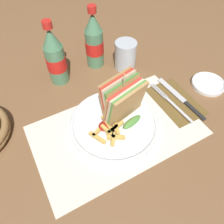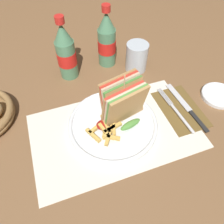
{
  "view_description": "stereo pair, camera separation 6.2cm",
  "coord_description": "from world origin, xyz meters",
  "px_view_note": "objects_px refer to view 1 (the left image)",
  "views": [
    {
      "loc": [
        -0.18,
        -0.34,
        0.52
      ],
      "look_at": [
        0.0,
        0.01,
        0.04
      ],
      "focal_mm": 35.0,
      "sensor_mm": 36.0,
      "label": 1
    },
    {
      "loc": [
        -0.13,
        -0.36,
        0.52
      ],
      "look_at": [
        0.0,
        0.01,
        0.04
      ],
      "focal_mm": 35.0,
      "sensor_mm": 36.0,
      "label": 2
    }
  ],
  "objects_px": {
    "glass_near": "(125,55)",
    "fork": "(175,106)",
    "knife": "(181,98)",
    "club_sandwich": "(123,101)",
    "coke_bottle_far": "(94,42)",
    "side_saucer": "(208,84)",
    "plate_main": "(115,123)",
    "coke_bottle_near": "(55,58)"
  },
  "relations": [
    {
      "from": "knife",
      "to": "coke_bottle_far",
      "type": "height_order",
      "value": "coke_bottle_far"
    },
    {
      "from": "club_sandwich",
      "to": "coke_bottle_far",
      "type": "xyz_separation_m",
      "value": [
        0.05,
        0.27,
        0.02
      ]
    },
    {
      "from": "club_sandwich",
      "to": "fork",
      "type": "relative_size",
      "value": 0.83
    },
    {
      "from": "coke_bottle_far",
      "to": "side_saucer",
      "type": "xyz_separation_m",
      "value": [
        0.29,
        -0.29,
        -0.09
      ]
    },
    {
      "from": "glass_near",
      "to": "fork",
      "type": "bearing_deg",
      "value": -82.27
    },
    {
      "from": "plate_main",
      "to": "knife",
      "type": "relative_size",
      "value": 1.23
    },
    {
      "from": "club_sandwich",
      "to": "glass_near",
      "type": "bearing_deg",
      "value": 57.09
    },
    {
      "from": "coke_bottle_near",
      "to": "side_saucer",
      "type": "distance_m",
      "value": 0.52
    },
    {
      "from": "fork",
      "to": "knife",
      "type": "bearing_deg",
      "value": 18.65
    },
    {
      "from": "coke_bottle_near",
      "to": "glass_near",
      "type": "bearing_deg",
      "value": -11.27
    },
    {
      "from": "plate_main",
      "to": "glass_near",
      "type": "bearing_deg",
      "value": 53.21
    },
    {
      "from": "coke_bottle_near",
      "to": "side_saucer",
      "type": "xyz_separation_m",
      "value": [
        0.43,
        -0.27,
        -0.09
      ]
    },
    {
      "from": "side_saucer",
      "to": "glass_near",
      "type": "bearing_deg",
      "value": 131.7
    },
    {
      "from": "club_sandwich",
      "to": "fork",
      "type": "bearing_deg",
      "value": -14.19
    },
    {
      "from": "club_sandwich",
      "to": "side_saucer",
      "type": "xyz_separation_m",
      "value": [
        0.33,
        -0.02,
        -0.07
      ]
    },
    {
      "from": "glass_near",
      "to": "knife",
      "type": "bearing_deg",
      "value": -72.39
    },
    {
      "from": "coke_bottle_near",
      "to": "club_sandwich",
      "type": "bearing_deg",
      "value": -67.77
    },
    {
      "from": "plate_main",
      "to": "coke_bottle_near",
      "type": "relative_size",
      "value": 1.19
    },
    {
      "from": "coke_bottle_near",
      "to": "side_saucer",
      "type": "relative_size",
      "value": 1.92
    },
    {
      "from": "side_saucer",
      "to": "plate_main",
      "type": "bearing_deg",
      "value": 179.16
    },
    {
      "from": "knife",
      "to": "side_saucer",
      "type": "height_order",
      "value": "side_saucer"
    },
    {
      "from": "glass_near",
      "to": "plate_main",
      "type": "bearing_deg",
      "value": -126.79
    },
    {
      "from": "club_sandwich",
      "to": "coke_bottle_far",
      "type": "height_order",
      "value": "coke_bottle_far"
    },
    {
      "from": "club_sandwich",
      "to": "coke_bottle_near",
      "type": "relative_size",
      "value": 0.73
    },
    {
      "from": "fork",
      "to": "coke_bottle_far",
      "type": "bearing_deg",
      "value": 107.78
    },
    {
      "from": "fork",
      "to": "glass_near",
      "type": "height_order",
      "value": "glass_near"
    },
    {
      "from": "knife",
      "to": "coke_bottle_far",
      "type": "relative_size",
      "value": 0.97
    },
    {
      "from": "plate_main",
      "to": "glass_near",
      "type": "height_order",
      "value": "glass_near"
    },
    {
      "from": "plate_main",
      "to": "coke_bottle_far",
      "type": "height_order",
      "value": "coke_bottle_far"
    },
    {
      "from": "coke_bottle_far",
      "to": "glass_near",
      "type": "xyz_separation_m",
      "value": [
        0.09,
        -0.07,
        -0.04
      ]
    },
    {
      "from": "coke_bottle_far",
      "to": "glass_near",
      "type": "distance_m",
      "value": 0.12
    },
    {
      "from": "knife",
      "to": "coke_bottle_far",
      "type": "xyz_separation_m",
      "value": [
        -0.16,
        0.3,
        0.09
      ]
    },
    {
      "from": "plate_main",
      "to": "club_sandwich",
      "type": "xyz_separation_m",
      "value": [
        0.03,
        0.01,
        0.07
      ]
    },
    {
      "from": "plate_main",
      "to": "coke_bottle_far",
      "type": "bearing_deg",
      "value": 75.16
    },
    {
      "from": "club_sandwich",
      "to": "knife",
      "type": "height_order",
      "value": "club_sandwich"
    },
    {
      "from": "plate_main",
      "to": "side_saucer",
      "type": "relative_size",
      "value": 2.29
    },
    {
      "from": "knife",
      "to": "glass_near",
      "type": "relative_size",
      "value": 2.09
    },
    {
      "from": "coke_bottle_near",
      "to": "coke_bottle_far",
      "type": "xyz_separation_m",
      "value": [
        0.15,
        0.02,
        0.0
      ]
    },
    {
      "from": "side_saucer",
      "to": "coke_bottle_far",
      "type": "bearing_deg",
      "value": 134.56
    },
    {
      "from": "coke_bottle_near",
      "to": "glass_near",
      "type": "distance_m",
      "value": 0.24
    },
    {
      "from": "coke_bottle_near",
      "to": "coke_bottle_far",
      "type": "distance_m",
      "value": 0.15
    },
    {
      "from": "plate_main",
      "to": "side_saucer",
      "type": "bearing_deg",
      "value": -0.84
    }
  ]
}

